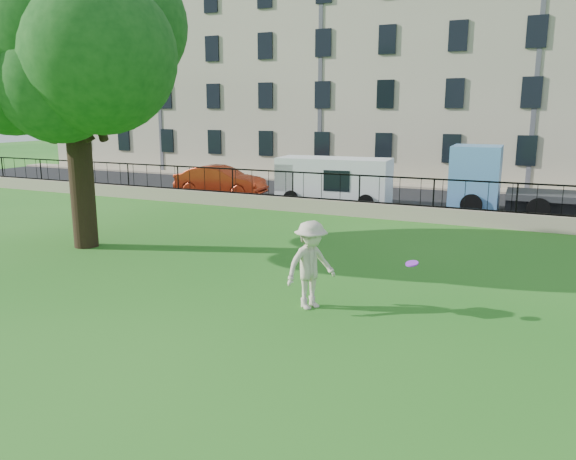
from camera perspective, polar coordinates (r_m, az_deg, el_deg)
The scene contains 12 objects.
ground at distance 12.84m, azimuth -9.61°, elevation -7.68°, with size 120.00×120.00×0.00m, color #1F6C19.
retaining_wall at distance 23.33m, azimuth 7.21°, elevation 2.11°, with size 50.00×0.40×0.60m, color tan.
iron_railing at distance 23.20m, azimuth 7.27°, elevation 4.19°, with size 50.00×0.05×1.13m.
street at distance 27.83m, azimuth 10.17°, elevation 3.02°, with size 60.00×9.00×0.01m, color black.
sidewalk at distance 32.83m, azimuth 12.52°, elevation 4.38°, with size 60.00×1.40×0.12m, color tan.
building_row at distance 38.20m, azimuth 14.93°, elevation 15.63°, with size 56.40×10.40×13.80m.
tree at distance 19.00m, azimuth -21.34°, elevation 17.48°, with size 7.87×6.07×9.63m.
man at distance 12.31m, azimuth 2.33°, elevation -3.57°, with size 1.27×0.73×1.97m, color beige.
frisbee at distance 12.11m, azimuth 12.48°, elevation -3.34°, with size 0.27×0.27×0.03m, color #A629ED.
red_sedan at distance 28.82m, azimuth -6.87°, elevation 4.95°, with size 1.61×4.63×1.52m, color #A92F14.
white_van at distance 26.10m, azimuth 4.68°, elevation 4.95°, with size 5.14×2.00×2.16m, color white.
blue_truck at distance 25.48m, azimuth 23.81°, elevation 4.55°, with size 6.73×2.39×2.82m, color #609EE3.
Camera 1 is at (6.94, -9.91, 4.31)m, focal length 35.00 mm.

